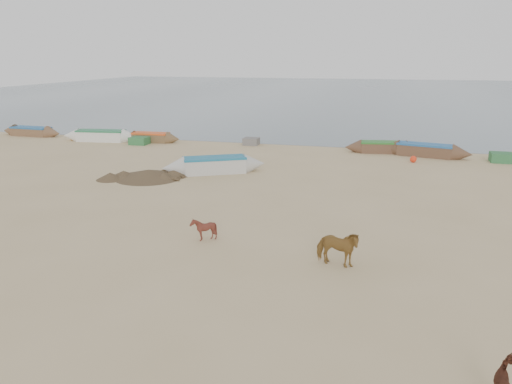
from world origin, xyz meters
TOP-DOWN VIEW (x-y plane):
  - ground at (0.00, 0.00)m, footprint 140.00×140.00m
  - sea at (0.00, 82.00)m, footprint 160.00×160.00m
  - cow_adult at (4.21, -1.05)m, footprint 1.67×1.00m
  - calf_front at (-1.07, 0.09)m, footprint 0.92×0.84m
  - near_canoe at (-4.54, 11.15)m, footprint 6.26×4.25m
  - debris_pile at (-7.90, 8.97)m, footprint 4.95×4.95m
  - waterline_canoes at (-0.67, 20.31)m, footprint 59.79×3.24m
  - beach_clutter at (4.08, 19.81)m, footprint 43.13×4.54m

SIDE VIEW (x-z plane):
  - ground at x=0.00m, z-range 0.00..0.00m
  - sea at x=0.00m, z-range 0.01..0.01m
  - debris_pile at x=-7.90m, z-range 0.00..0.49m
  - beach_clutter at x=4.08m, z-range -0.02..0.62m
  - waterline_canoes at x=-0.67m, z-range -0.05..0.89m
  - calf_front at x=-1.07m, z-range 0.00..0.93m
  - near_canoe at x=-4.54m, z-range 0.00..1.00m
  - cow_adult at x=4.21m, z-range 0.00..1.32m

